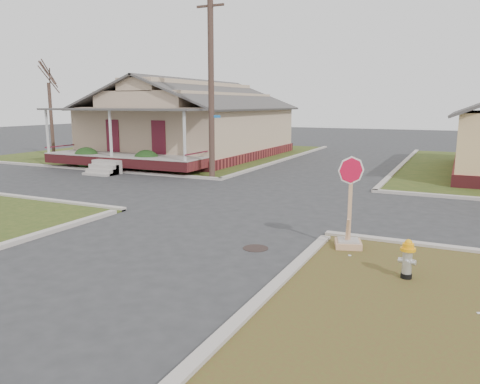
% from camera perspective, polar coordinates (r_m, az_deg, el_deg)
% --- Properties ---
extents(ground, '(120.00, 120.00, 0.00)m').
position_cam_1_polar(ground, '(13.28, -5.99, -5.03)').
color(ground, '#2D2E30').
rests_on(ground, ground).
extents(verge_far_left, '(19.00, 19.00, 0.05)m').
position_cam_1_polar(verge_far_left, '(35.14, -8.89, 4.74)').
color(verge_far_left, '#2D4117').
rests_on(verge_far_left, ground).
extents(curbs, '(80.00, 40.00, 0.12)m').
position_cam_1_polar(curbs, '(17.61, 2.48, -1.07)').
color(curbs, '#AFA69E').
rests_on(curbs, ground).
extents(manhole, '(0.64, 0.64, 0.01)m').
position_cam_1_polar(manhole, '(11.87, 1.91, -6.86)').
color(manhole, black).
rests_on(manhole, ground).
extents(corner_house, '(10.10, 15.50, 5.30)m').
position_cam_1_polar(corner_house, '(32.26, -5.87, 8.31)').
color(corner_house, maroon).
rests_on(corner_house, ground).
extents(utility_pole, '(1.80, 0.28, 9.00)m').
position_cam_1_polar(utility_pole, '(22.62, -3.54, 13.40)').
color(utility_pole, '#3D2A23').
rests_on(utility_pole, ground).
extents(tree_far_left, '(0.22, 0.22, 4.90)m').
position_cam_1_polar(tree_far_left, '(33.69, -22.01, 8.07)').
color(tree_far_left, '#3D2A23').
rests_on(tree_far_left, verge_far_left).
extents(fire_hydrant, '(0.31, 0.31, 0.83)m').
position_cam_1_polar(fire_hydrant, '(10.24, 19.74, -7.46)').
color(fire_hydrant, black).
rests_on(fire_hydrant, ground).
extents(stop_sign, '(0.65, 0.64, 2.29)m').
position_cam_1_polar(stop_sign, '(11.98, 13.13, -4.29)').
color(stop_sign, tan).
rests_on(stop_sign, ground).
extents(hedge_left, '(1.49, 1.22, 1.14)m').
position_cam_1_polar(hedge_left, '(27.65, -18.20, 3.99)').
color(hedge_left, black).
rests_on(hedge_left, verge_far_left).
extents(hedge_right, '(1.47, 1.21, 1.12)m').
position_cam_1_polar(hedge_right, '(25.42, -11.34, 3.76)').
color(hedge_right, black).
rests_on(hedge_right, verge_far_left).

